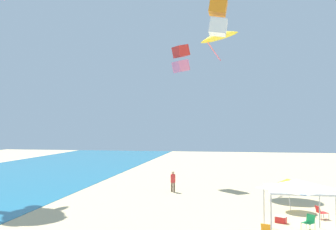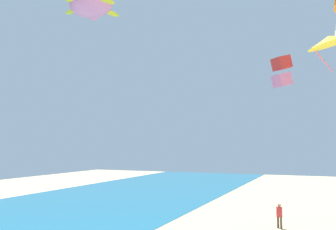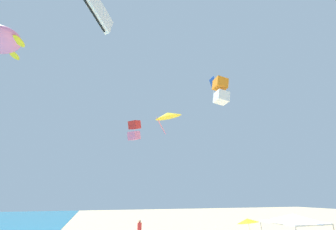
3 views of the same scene
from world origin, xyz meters
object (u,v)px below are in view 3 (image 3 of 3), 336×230
(beach_umbrella, at_px, (248,221))
(person_by_tent, at_px, (139,228))
(kite_delta_yellow, at_px, (168,115))
(canopy_tent, at_px, (294,219))
(kite_box_red, at_px, (134,130))
(kite_diamond_blue, at_px, (213,83))
(kite_box_orange, at_px, (221,91))

(beach_umbrella, xyz_separation_m, person_by_tent, (5.49, 8.69, -0.90))
(beach_umbrella, bearing_deg, kite_delta_yellow, 29.88)
(canopy_tent, height_order, kite_delta_yellow, kite_delta_yellow)
(beach_umbrella, relative_size, kite_box_red, 0.77)
(person_by_tent, bearing_deg, kite_diamond_blue, -129.94)
(canopy_tent, height_order, beach_umbrella, canopy_tent)
(person_by_tent, bearing_deg, kite_box_orange, 154.21)
(beach_umbrella, distance_m, kite_diamond_blue, 18.91)
(kite_delta_yellow, xyz_separation_m, kite_box_red, (3.10, 3.98, -1.62))
(person_by_tent, height_order, kite_box_orange, kite_box_orange)
(beach_umbrella, xyz_separation_m, kite_box_orange, (-4.63, 4.43, 10.04))
(kite_diamond_blue, bearing_deg, canopy_tent, 58.77)
(kite_diamond_blue, relative_size, kite_box_orange, 1.39)
(canopy_tent, distance_m, kite_diamond_blue, 21.20)
(beach_umbrella, bearing_deg, kite_box_orange, 136.27)
(kite_diamond_blue, height_order, kite_box_red, kite_diamond_blue)
(kite_box_orange, xyz_separation_m, kite_delta_yellow, (13.06, 0.41, 2.33))
(canopy_tent, xyz_separation_m, kite_box_orange, (1.06, 4.06, 9.39))
(kite_diamond_blue, relative_size, kite_delta_yellow, 0.63)
(canopy_tent, xyz_separation_m, kite_box_red, (17.22, 8.45, 10.10))
(kite_box_orange, relative_size, kite_box_red, 0.73)
(canopy_tent, bearing_deg, kite_diamond_blue, -8.69)
(kite_box_orange, relative_size, kite_delta_yellow, 0.46)
(canopy_tent, height_order, person_by_tent, canopy_tent)
(person_by_tent, xyz_separation_m, kite_box_orange, (-10.12, -4.26, 10.94))
(kite_delta_yellow, relative_size, kite_box_red, 1.59)
(kite_delta_yellow, distance_m, kite_box_red, 5.30)
(kite_box_red, bearing_deg, kite_delta_yellow, 8.69)
(canopy_tent, height_order, kite_diamond_blue, kite_diamond_blue)
(person_by_tent, xyz_separation_m, kite_diamond_blue, (1.57, -10.27, 18.38))
(beach_umbrella, height_order, kite_box_red, kite_box_red)
(canopy_tent, xyz_separation_m, kite_delta_yellow, (14.12, 4.48, 11.72))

